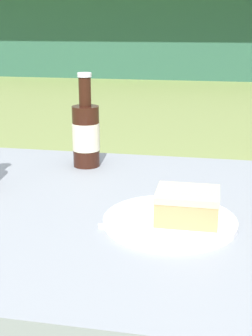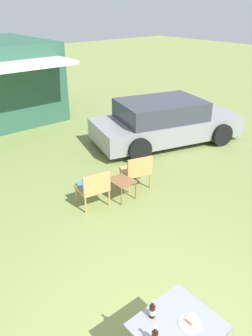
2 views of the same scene
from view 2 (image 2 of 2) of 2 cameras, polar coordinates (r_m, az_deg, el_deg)
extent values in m
cube|color=gray|center=(9.91, 6.99, 7.15)|extent=(4.64, 2.92, 0.57)
cube|color=#383D47|center=(9.63, 6.05, 10.08)|extent=(2.74, 2.25, 0.53)
cylinder|color=black|center=(11.39, 10.44, 8.79)|extent=(0.68, 0.37, 0.65)
cylinder|color=black|center=(10.00, 16.31, 5.57)|extent=(0.68, 0.37, 0.65)
cylinder|color=black|center=(10.18, -2.27, 7.04)|extent=(0.68, 0.37, 0.65)
cylinder|color=black|center=(8.60, 2.37, 3.19)|extent=(0.68, 0.37, 0.65)
cylinder|color=tan|center=(7.14, -4.77, -3.48)|extent=(0.04, 0.04, 0.36)
cylinder|color=tan|center=(6.96, -8.68, -4.59)|extent=(0.04, 0.04, 0.36)
cylinder|color=tan|center=(6.78, -2.97, -5.23)|extent=(0.04, 0.04, 0.36)
cylinder|color=tan|center=(6.59, -7.05, -6.45)|extent=(0.04, 0.04, 0.36)
cube|color=tan|center=(6.75, -5.95, -3.38)|extent=(0.66, 0.62, 0.06)
cube|color=tan|center=(6.45, -5.12, -2.63)|extent=(0.59, 0.14, 0.38)
cube|color=#4C7FB7|center=(6.72, -5.97, -2.97)|extent=(0.59, 0.53, 0.05)
cylinder|color=tan|center=(7.78, 2.63, -0.70)|extent=(0.04, 0.04, 0.36)
cylinder|color=tan|center=(7.58, -0.97, -1.44)|extent=(0.04, 0.04, 0.36)
cylinder|color=tan|center=(7.41, 4.23, -2.26)|extent=(0.04, 0.04, 0.36)
cylinder|color=tan|center=(7.20, 0.48, -3.09)|extent=(0.04, 0.04, 0.36)
cube|color=tan|center=(7.39, 1.62, -0.41)|extent=(0.71, 0.67, 0.06)
cube|color=tan|center=(7.10, 2.46, 0.34)|extent=(0.58, 0.21, 0.38)
cube|color=brown|center=(6.91, -0.71, -2.24)|extent=(0.44, 0.49, 0.03)
cylinder|color=brown|center=(6.77, -0.80, -5.05)|extent=(0.03, 0.03, 0.40)
cylinder|color=brown|center=(6.99, 1.68, -3.95)|extent=(0.03, 0.03, 0.40)
cylinder|color=brown|center=(7.07, -3.06, -3.60)|extent=(0.03, 0.03, 0.40)
cylinder|color=brown|center=(7.27, -0.61, -2.60)|extent=(0.03, 0.03, 0.40)
cube|color=gray|center=(3.87, 9.04, -25.63)|extent=(0.87, 0.77, 0.04)
cylinder|color=gray|center=(4.49, 8.76, -23.26)|extent=(0.04, 0.04, 0.71)
cylinder|color=white|center=(3.89, 11.03, -24.98)|extent=(0.24, 0.24, 0.01)
cube|color=tan|center=(3.88, 11.38, -24.48)|extent=(0.11, 0.09, 0.04)
cube|color=#DBBC89|center=(3.86, 11.42, -24.22)|extent=(0.11, 0.09, 0.01)
cylinder|color=black|center=(3.84, 4.58, -23.62)|extent=(0.07, 0.07, 0.15)
cylinder|color=black|center=(3.75, 4.65, -22.53)|extent=(0.03, 0.03, 0.07)
cylinder|color=silver|center=(3.72, 4.67, -22.13)|extent=(0.03, 0.03, 0.01)
cylinder|color=beige|center=(3.84, 4.58, -23.62)|extent=(0.07, 0.07, 0.07)
cylinder|color=black|center=(3.56, 5.14, -26.29)|extent=(0.03, 0.03, 0.07)
cylinder|color=silver|center=(3.53, 5.17, -25.90)|extent=(0.03, 0.03, 0.01)
cube|color=silver|center=(3.86, 10.78, -25.49)|extent=(0.16, 0.06, 0.01)
camera|label=1|loc=(3.45, 23.66, -27.34)|focal=50.00mm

